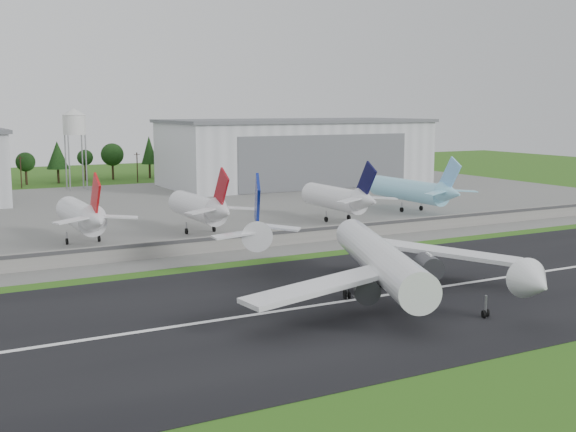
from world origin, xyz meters
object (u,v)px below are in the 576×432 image
main_airliner (382,267)px  parked_jet_skyblue (415,190)px  parked_jet_red_a (84,216)px  parked_jet_red_b (202,208)px  parked_jet_navy (341,198)px

main_airliner → parked_jet_skyblue: size_ratio=1.53×
main_airliner → parked_jet_skyblue: main_airliner is taller
parked_jet_red_a → parked_jet_skyblue: parked_jet_skyblue is taller
parked_jet_red_b → main_airliner: bearing=-86.8°
main_airliner → parked_jet_red_a: bearing=-43.2°
main_airliner → parked_jet_navy: size_ratio=1.83×
parked_jet_red_a → parked_jet_navy: (66.13, 0.00, 0.02)m
parked_jet_skyblue → parked_jet_navy: bearing=-169.9°
main_airliner → parked_jet_red_b: (-3.73, 66.98, 1.38)m
parked_jet_red_b → parked_jet_navy: 38.56m
parked_jet_red_b → parked_jet_skyblue: parked_jet_skyblue is taller
parked_jet_red_a → parked_jet_skyblue: size_ratio=0.84×
parked_jet_navy → parked_jet_skyblue: parked_jet_skyblue is taller
parked_jet_red_a → parked_jet_red_b: 27.57m
main_airliner → parked_jet_red_a: size_ratio=1.83×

